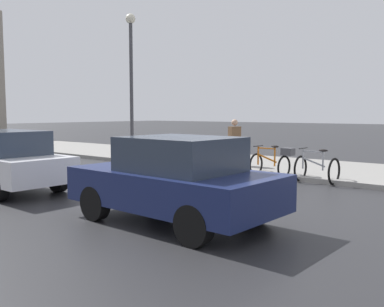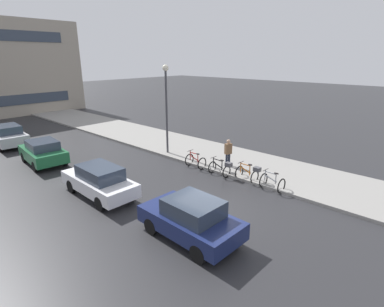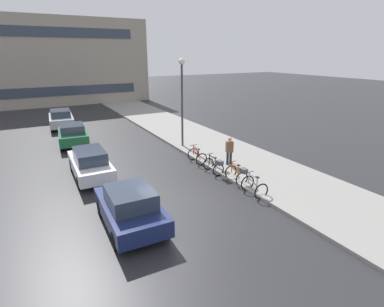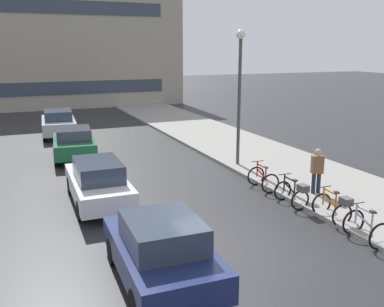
# 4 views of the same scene
# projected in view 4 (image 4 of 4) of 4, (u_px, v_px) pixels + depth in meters

# --- Properties ---
(ground_plane) EXTENTS (140.00, 140.00, 0.00)m
(ground_plane) POSITION_uv_depth(u_px,v_px,m) (232.00, 254.00, 10.93)
(ground_plane) COLOR #28282B
(sidewalk_kerb) EXTENTS (4.80, 60.00, 0.14)m
(sidewalk_kerb) POSITION_uv_depth(u_px,v_px,m) (243.00, 149.00, 22.13)
(sidewalk_kerb) COLOR gray
(sidewalk_kerb) RESTS_ON ground
(bicycle_nearest) EXTENTS (0.79, 1.09, 0.98)m
(bicycle_nearest) POSITION_uv_depth(u_px,v_px,m) (366.00, 228.00, 11.52)
(bicycle_nearest) COLOR black
(bicycle_nearest) RESTS_ON ground
(bicycle_second) EXTENTS (0.78, 1.35, 0.99)m
(bicycle_second) POSITION_uv_depth(u_px,v_px,m) (335.00, 206.00, 12.83)
(bicycle_second) COLOR black
(bicycle_second) RESTS_ON ground
(bicycle_third) EXTENTS (0.73, 1.37, 0.97)m
(bicycle_third) POSITION_uv_depth(u_px,v_px,m) (294.00, 193.00, 14.11)
(bicycle_third) COLOR black
(bicycle_third) RESTS_ON ground
(bicycle_farthest) EXTENTS (0.76, 1.11, 0.98)m
(bicycle_farthest) POSITION_uv_depth(u_px,v_px,m) (263.00, 179.00, 15.89)
(bicycle_farthest) COLOR black
(bicycle_farthest) RESTS_ON ground
(car_navy) EXTENTS (2.01, 3.90, 1.55)m
(car_navy) POSITION_uv_depth(u_px,v_px,m) (162.00, 250.00, 9.45)
(car_navy) COLOR navy
(car_navy) RESTS_ON ground
(car_white) EXTENTS (1.79, 4.30, 1.53)m
(car_white) POSITION_uv_depth(u_px,v_px,m) (98.00, 182.00, 14.29)
(car_white) COLOR silver
(car_white) RESTS_ON ground
(car_green) EXTENTS (2.20, 3.88, 1.51)m
(car_green) POSITION_uv_depth(u_px,v_px,m) (74.00, 143.00, 20.22)
(car_green) COLOR #1E6038
(car_green) RESTS_ON ground
(car_silver) EXTENTS (2.15, 4.23, 1.59)m
(car_silver) POSITION_uv_depth(u_px,v_px,m) (59.00, 123.00, 25.47)
(car_silver) COLOR #B2B5BA
(car_silver) RESTS_ON ground
(pedestrian) EXTENTS (0.46, 0.36, 1.75)m
(pedestrian) POSITION_uv_depth(u_px,v_px,m) (317.00, 170.00, 14.93)
(pedestrian) COLOR #1E2333
(pedestrian) RESTS_ON ground
(streetlamp) EXTENTS (0.39, 0.39, 5.88)m
(streetlamp) POSITION_uv_depth(u_px,v_px,m) (240.00, 80.00, 18.09)
(streetlamp) COLOR #424247
(streetlamp) RESTS_ON ground
(building_facade_main) EXTENTS (23.92, 10.55, 10.30)m
(building_facade_main) POSITION_uv_depth(u_px,v_px,m) (43.00, 48.00, 39.86)
(building_facade_main) COLOR #9E9384
(building_facade_main) RESTS_ON ground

